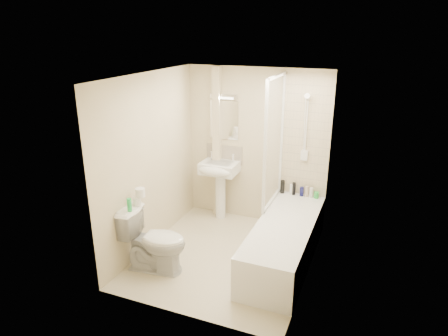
% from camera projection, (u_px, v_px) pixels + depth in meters
% --- Properties ---
extents(floor, '(2.50, 2.50, 0.00)m').
position_uv_depth(floor, '(226.00, 256.00, 5.40)').
color(floor, beige).
rests_on(floor, ground).
extents(wall_back, '(2.20, 0.02, 2.40)m').
position_uv_depth(wall_back, '(256.00, 147.00, 6.09)').
color(wall_back, beige).
rests_on(wall_back, ground).
extents(wall_left, '(0.02, 2.50, 2.40)m').
position_uv_depth(wall_left, '(150.00, 163.00, 5.39)').
color(wall_left, beige).
rests_on(wall_left, ground).
extents(wall_right, '(0.02, 2.50, 2.40)m').
position_uv_depth(wall_right, '(314.00, 186.00, 4.61)').
color(wall_right, beige).
rests_on(wall_right, ground).
extents(ceiling, '(2.20, 2.50, 0.02)m').
position_uv_depth(ceiling, '(226.00, 76.00, 4.60)').
color(ceiling, white).
rests_on(ceiling, wall_back).
extents(tile_back, '(0.70, 0.01, 1.75)m').
position_uv_depth(tile_back, '(306.00, 138.00, 5.74)').
color(tile_back, beige).
rests_on(tile_back, wall_back).
extents(tile_right, '(0.01, 2.10, 1.75)m').
position_uv_depth(tile_right, '(317.00, 162.00, 4.72)').
color(tile_right, beige).
rests_on(tile_right, wall_right).
extents(pipe_boxing, '(0.12, 0.12, 2.40)m').
position_uv_depth(pipe_boxing, '(217.00, 144.00, 6.26)').
color(pipe_boxing, beige).
rests_on(pipe_boxing, ground).
extents(splashback, '(0.60, 0.02, 0.30)m').
position_uv_depth(splashback, '(224.00, 154.00, 6.33)').
color(splashback, beige).
rests_on(splashback, wall_back).
extents(mirror, '(0.46, 0.01, 0.60)m').
position_uv_depth(mirror, '(224.00, 120.00, 6.14)').
color(mirror, white).
rests_on(mirror, wall_back).
extents(strip_light, '(0.42, 0.07, 0.07)m').
position_uv_depth(strip_light, '(224.00, 96.00, 6.00)').
color(strip_light, silver).
rests_on(strip_light, wall_back).
extents(bathtub, '(0.70, 2.10, 0.55)m').
position_uv_depth(bathtub, '(284.00, 241.00, 5.21)').
color(bathtub, white).
rests_on(bathtub, ground).
extents(shower_screen, '(0.04, 0.92, 1.80)m').
position_uv_depth(shower_screen, '(274.00, 141.00, 5.47)').
color(shower_screen, white).
rests_on(shower_screen, bathtub).
extents(shower_fixture, '(0.10, 0.16, 0.99)m').
position_uv_depth(shower_fixture, '(306.00, 130.00, 5.67)').
color(shower_fixture, white).
rests_on(shower_fixture, wall_back).
extents(pedestal_sink, '(0.56, 0.51, 1.08)m').
position_uv_depth(pedestal_sink, '(219.00, 175.00, 6.22)').
color(pedestal_sink, white).
rests_on(pedestal_sink, ground).
extents(bottle_black_a, '(0.06, 0.06, 0.20)m').
position_uv_depth(bottle_black_a, '(282.00, 187.00, 6.03)').
color(bottle_black_a, black).
rests_on(bottle_black_a, bathtub).
extents(bottle_white_a, '(0.05, 0.05, 0.16)m').
position_uv_depth(bottle_white_a, '(291.00, 189.00, 5.99)').
color(bottle_white_a, white).
rests_on(bottle_white_a, bathtub).
extents(bottle_black_b, '(0.05, 0.05, 0.19)m').
position_uv_depth(bottle_black_b, '(294.00, 189.00, 5.97)').
color(bottle_black_b, black).
rests_on(bottle_black_b, bathtub).
extents(bottle_blue, '(0.06, 0.06, 0.14)m').
position_uv_depth(bottle_blue, '(302.00, 192.00, 5.94)').
color(bottle_blue, navy).
rests_on(bottle_blue, bathtub).
extents(bottle_cream, '(0.05, 0.05, 0.16)m').
position_uv_depth(bottle_cream, '(307.00, 192.00, 5.91)').
color(bottle_cream, '#C5B098').
rests_on(bottle_cream, bathtub).
extents(bottle_white_b, '(0.06, 0.06, 0.15)m').
position_uv_depth(bottle_white_b, '(311.00, 193.00, 5.89)').
color(bottle_white_b, silver).
rests_on(bottle_white_b, bathtub).
extents(bottle_green, '(0.07, 0.07, 0.09)m').
position_uv_depth(bottle_green, '(316.00, 195.00, 5.87)').
color(bottle_green, green).
rests_on(bottle_green, bathtub).
extents(toilet, '(0.64, 0.91, 0.82)m').
position_uv_depth(toilet, '(154.00, 240.00, 4.99)').
color(toilet, white).
rests_on(toilet, ground).
extents(toilet_roll_lower, '(0.11, 0.11, 0.11)m').
position_uv_depth(toilet_roll_lower, '(137.00, 201.00, 4.99)').
color(toilet_roll_lower, white).
rests_on(toilet_roll_lower, toilet).
extents(toilet_roll_upper, '(0.12, 0.12, 0.11)m').
position_uv_depth(toilet_roll_upper, '(140.00, 193.00, 4.97)').
color(toilet_roll_upper, white).
rests_on(toilet_roll_upper, toilet_roll_lower).
extents(green_bottle, '(0.06, 0.06, 0.16)m').
position_uv_depth(green_bottle, '(129.00, 205.00, 4.81)').
color(green_bottle, '#28C358').
rests_on(green_bottle, toilet).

